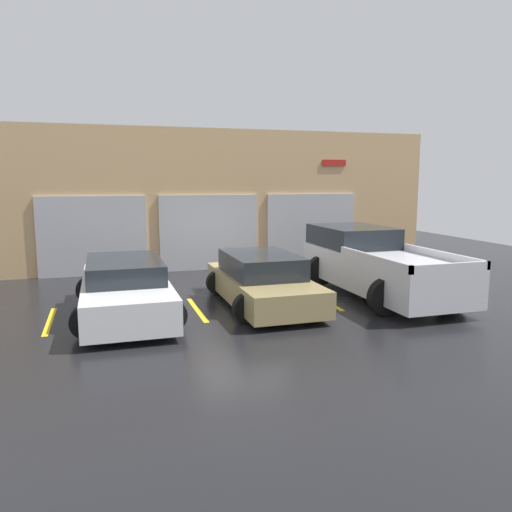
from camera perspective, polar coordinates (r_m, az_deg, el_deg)
ground_plane at (r=13.83m, az=-1.93°, el=-3.57°), size 28.00×28.00×0.00m
shophouse_building at (r=16.72m, az=-5.00°, el=6.30°), size 15.47×0.68×4.58m
pickup_truck at (r=13.28m, az=13.31°, el=-0.83°), size 2.52×5.43×1.65m
sedan_white at (r=11.26m, az=-14.70°, el=-3.64°), size 2.20×4.62×1.23m
sedan_side at (r=11.81m, az=0.68°, el=-2.87°), size 2.13×4.32×1.21m
parking_stripe_far_left at (r=11.42m, az=-22.51°, el=-6.88°), size 0.12×2.20×0.01m
parking_stripe_left at (r=11.54m, az=-6.74°, el=-6.10°), size 0.12×2.20×0.01m
parking_stripe_centre at (r=12.47m, az=7.61°, el=-4.99°), size 0.12×2.20×0.01m
parking_stripe_right at (r=14.05m, az=19.31°, el=-3.85°), size 0.12×2.20×0.01m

